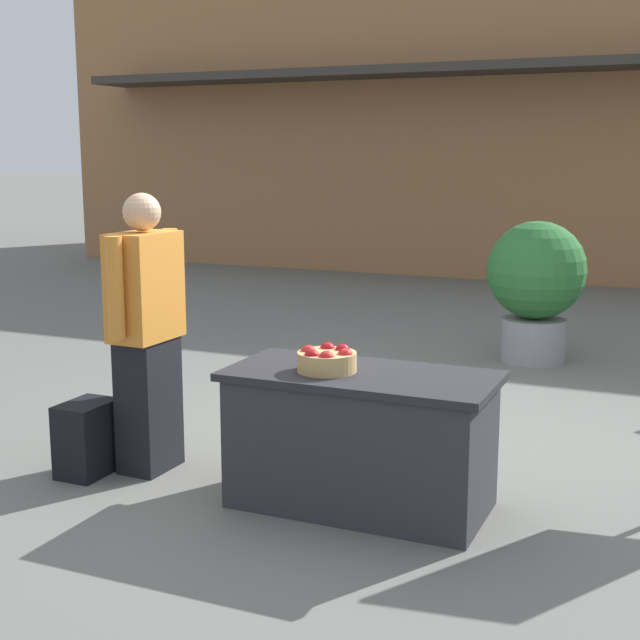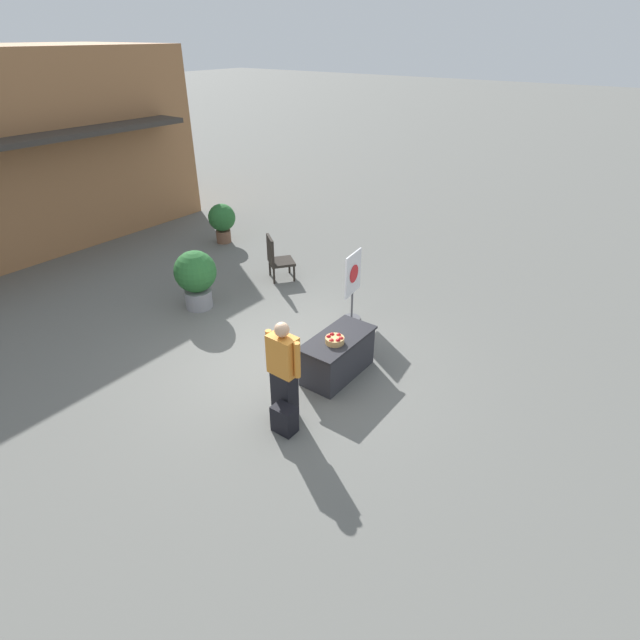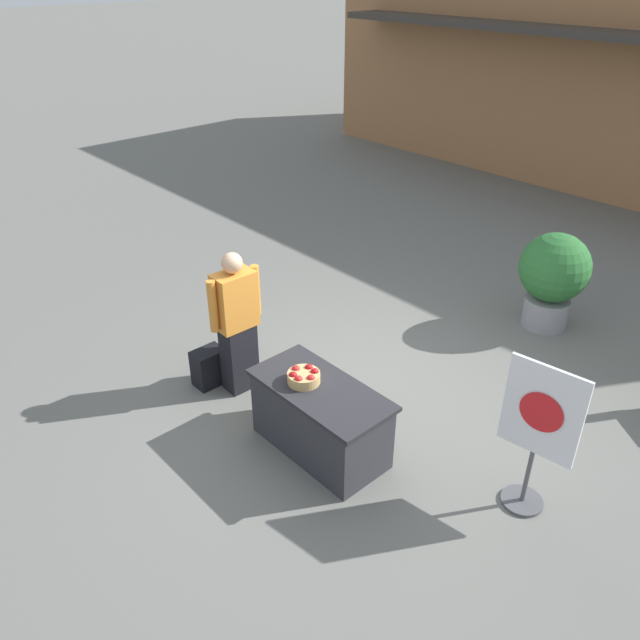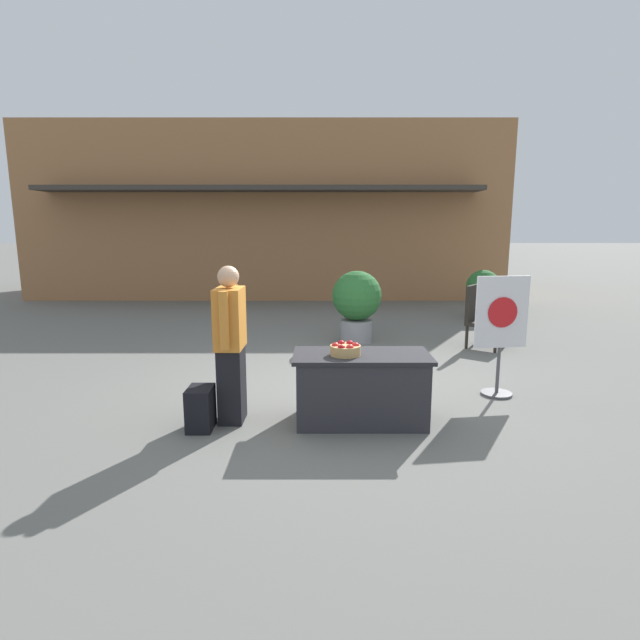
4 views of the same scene
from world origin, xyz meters
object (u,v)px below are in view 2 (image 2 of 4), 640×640
Objects in this scene: display_table at (338,356)px; poster_board at (353,283)px; apple_basket at (335,340)px; potted_plant_near_right at (196,276)px; potted_plant_far_left at (222,220)px; patio_chair at (276,257)px; backpack at (284,419)px; person_visitor at (284,370)px.

poster_board is at bearing 26.03° from display_table.
poster_board is (1.85, 0.87, 0.02)m from apple_basket.
poster_board is 3.19m from potted_plant_near_right.
potted_plant_far_left is at bearing 62.25° from display_table.
potted_plant_near_right reaches higher than patio_chair.
potted_plant_near_right reaches higher than backpack.
patio_chair is 2.05m from potted_plant_near_right.
apple_basket is 1.54m from backpack.
poster_board is at bearing -65.83° from patio_chair.
potted_plant_far_left is (4.45, 5.93, -0.18)m from person_visitor.
display_table reaches higher than backpack.
potted_plant_near_right is at bearing -141.69° from potted_plant_far_left.
poster_board reaches higher than potted_plant_near_right.
poster_board reaches higher than backpack.
apple_basket is at bearing 5.44° from backpack.
apple_basket is 3.73m from potted_plant_near_right.
poster_board is (1.68, 0.82, 0.43)m from display_table.
person_visitor is 3.10m from poster_board.
apple_basket is 0.24× the size of potted_plant_near_right.
display_table is 1.92m from poster_board.
apple_basket is 6.86m from potted_plant_far_left.
display_table is 1.11× the size of potted_plant_near_right.
display_table is 1.30× the size of potted_plant_far_left.
patio_chair is (2.39, 3.30, -0.23)m from apple_basket.
person_visitor is 1.54× the size of patio_chair.
patio_chair is at bearing 55.64° from display_table.
potted_plant_near_right is (0.38, 3.71, -0.06)m from apple_basket.
poster_board is 1.15× the size of potted_plant_near_right.
potted_plant_far_left is at bearing 156.65° from poster_board.
apple_basket is at bearing -162.32° from display_table.
potted_plant_far_left is (0.91, 2.71, 0.09)m from patio_chair.
patio_chair reaches higher than apple_basket.
person_visitor reaches higher than potted_plant_far_left.
backpack is 5.15m from patio_chair.
poster_board is 2.50m from patio_chair.
display_table is at bearing -87.59° from patio_chair.
potted_plant_far_left is (4.73, 6.15, 0.42)m from backpack.
person_visitor reaches higher than potted_plant_near_right.
apple_basket reaches higher than display_table.
potted_plant_far_left reaches higher than backpack.
poster_board is 1.37× the size of patio_chair.
potted_plant_far_left is at bearing 61.23° from apple_basket.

